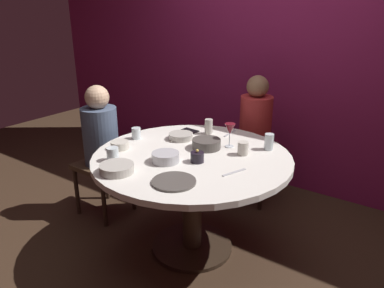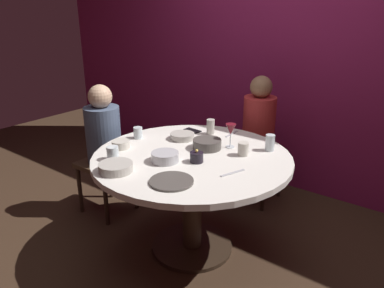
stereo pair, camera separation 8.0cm
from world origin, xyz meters
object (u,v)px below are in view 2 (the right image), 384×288
(cup_near_candle, at_px, (113,153))
(bowl_salad_center, at_px, (116,167))
(candle_holder, at_px, (197,157))
(dinner_plate, at_px, (171,181))
(cell_phone, at_px, (192,130))
(cup_by_right_diner, at_px, (243,149))
(bowl_serving_large, at_px, (165,157))
(bowl_rice_portion, at_px, (182,136))
(cup_by_left_diner, at_px, (138,133))
(wine_glass, at_px, (231,130))
(bowl_sauce_side, at_px, (121,144))
(cup_far_edge, at_px, (270,143))
(dining_table, at_px, (192,175))
(bowl_small_white, at_px, (207,144))
(seated_diner_left, at_px, (103,136))
(seated_diner_back, at_px, (259,126))
(cup_center_front, at_px, (211,127))

(cup_near_candle, bearing_deg, bowl_salad_center, -36.66)
(candle_holder, distance_m, dinner_plate, 0.34)
(cell_phone, height_order, cup_by_right_diner, cup_by_right_diner)
(bowl_serving_large, distance_m, bowl_rice_portion, 0.45)
(candle_holder, bearing_deg, cup_by_left_diner, 170.83)
(wine_glass, relative_size, bowl_salad_center, 0.83)
(bowl_sauce_side, height_order, cup_far_edge, cup_far_edge)
(dining_table, xyz_separation_m, cup_by_left_diner, (-0.54, 0.02, 0.20))
(candle_holder, height_order, bowl_salad_center, candle_holder)
(dinner_plate, bearing_deg, bowl_salad_center, -166.54)
(dinner_plate, relative_size, cup_by_left_diner, 2.96)
(candle_holder, bearing_deg, wine_glass, 84.70)
(wine_glass, relative_size, bowl_small_white, 0.86)
(seated_diner_left, height_order, bowl_small_white, seated_diner_left)
(cup_by_left_diner, bearing_deg, cup_far_edge, 22.07)
(cell_phone, height_order, bowl_salad_center, bowl_salad_center)
(seated_diner_back, distance_m, cup_by_left_diner, 1.10)
(cup_far_edge, bearing_deg, seated_diner_back, 123.48)
(seated_diner_back, xyz_separation_m, cup_by_left_diner, (-0.54, -0.96, 0.08))
(cup_by_right_diner, bearing_deg, cup_near_candle, -137.98)
(cup_by_left_diner, bearing_deg, cup_near_candle, -67.26)
(cell_phone, distance_m, bowl_small_white, 0.41)
(seated_diner_left, xyz_separation_m, bowl_small_white, (0.94, 0.16, 0.09))
(dining_table, relative_size, cup_center_front, 11.55)
(cup_by_right_diner, xyz_separation_m, cup_far_edge, (0.10, 0.19, 0.01))
(cell_phone, relative_size, bowl_serving_large, 0.77)
(dinner_plate, xyz_separation_m, cup_by_right_diner, (0.12, 0.61, 0.04))
(candle_holder, relative_size, bowl_small_white, 0.44)
(seated_diner_back, relative_size, bowl_salad_center, 5.47)
(bowl_serving_large, height_order, cup_by_left_diner, cup_by_left_diner)
(dinner_plate, bearing_deg, cup_by_right_diner, 78.73)
(candle_holder, relative_size, cup_center_front, 0.75)
(bowl_serving_large, bearing_deg, bowl_rice_portion, 113.90)
(cell_phone, relative_size, bowl_sauce_side, 1.09)
(seated_diner_left, relative_size, dinner_plate, 4.36)
(bowl_small_white, bearing_deg, wine_glass, 44.87)
(bowl_sauce_side, distance_m, bowl_rice_portion, 0.48)
(cup_center_front, bearing_deg, bowl_sauce_side, -117.35)
(cup_near_candle, distance_m, cup_far_edge, 1.09)
(candle_holder, relative_size, cup_near_candle, 0.98)
(seated_diner_left, distance_m, cup_center_front, 0.90)
(cup_by_left_diner, bearing_deg, bowl_sauce_side, -77.25)
(bowl_serving_large, xyz_separation_m, cup_by_right_diner, (0.36, 0.40, 0.01))
(dinner_plate, bearing_deg, wine_glass, 92.34)
(cell_phone, distance_m, cup_center_front, 0.17)
(bowl_salad_center, xyz_separation_m, cup_by_right_diner, (0.50, 0.70, 0.02))
(dinner_plate, xyz_separation_m, cup_center_front, (-0.31, 0.85, 0.05))
(bowl_rice_portion, bearing_deg, seated_diner_left, -162.23)
(wine_glass, height_order, bowl_salad_center, wine_glass)
(bowl_sauce_side, bearing_deg, bowl_small_white, 36.15)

